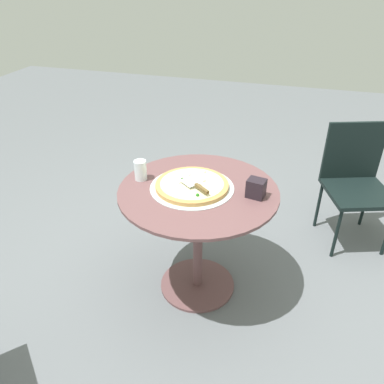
# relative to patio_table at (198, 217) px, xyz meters

# --- Properties ---
(ground_plane) EXTENTS (10.00, 10.00, 0.00)m
(ground_plane) POSITION_rel_patio_table_xyz_m (0.00, 0.00, -0.55)
(ground_plane) COLOR slate
(patio_table) EXTENTS (0.91, 0.91, 0.74)m
(patio_table) POSITION_rel_patio_table_xyz_m (0.00, 0.00, 0.00)
(patio_table) COLOR brown
(patio_table) RESTS_ON ground
(pizza_on_tray) EXTENTS (0.48, 0.48, 0.04)m
(pizza_on_tray) POSITION_rel_patio_table_xyz_m (-0.04, 0.01, 0.21)
(pizza_on_tray) COLOR silver
(pizza_on_tray) RESTS_ON patio_table
(pizza_server) EXTENTS (0.20, 0.17, 0.02)m
(pizza_server) POSITION_rel_patio_table_xyz_m (0.00, -0.04, 0.24)
(pizza_server) COLOR silver
(pizza_server) RESTS_ON pizza_on_tray
(drinking_cup) EXTENTS (0.07, 0.07, 0.12)m
(drinking_cup) POSITION_rel_patio_table_xyz_m (-0.36, 0.02, 0.25)
(drinking_cup) COLOR silver
(drinking_cup) RESTS_ON patio_table
(napkin_dispenser) EXTENTS (0.11, 0.10, 0.10)m
(napkin_dispenser) POSITION_rel_patio_table_xyz_m (0.32, 0.02, 0.24)
(napkin_dispenser) COLOR black
(napkin_dispenser) RESTS_ON patio_table
(patio_chair_near) EXTENTS (0.56, 0.56, 0.88)m
(patio_chair_near) POSITION_rel_patio_table_xyz_m (0.94, 0.88, -0.05)
(patio_chair_near) COLOR black
(patio_chair_near) RESTS_ON ground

